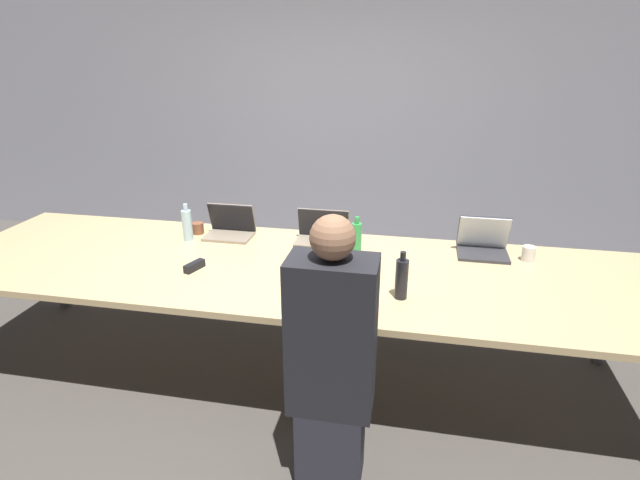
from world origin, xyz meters
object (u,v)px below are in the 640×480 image
(laptop_far_midleft, at_px, (230,227))
(bottle_near_midright, at_px, (402,278))
(cup_far_right, at_px, (529,254))
(stapler, at_px, (194,266))
(cup_far_midleft, at_px, (198,228))
(cup_near_midright, at_px, (300,292))
(laptop_far_right, at_px, (483,243))
(laptop_far_center, at_px, (322,233))
(person_near_midright, at_px, (331,364))
(laptop_near_midright, at_px, (344,296))
(bottle_far_center, at_px, (357,238))
(bottle_far_midleft, at_px, (187,225))

(laptop_far_midleft, xyz_separation_m, bottle_near_midright, (1.27, -0.73, 0.05))
(cup_far_right, height_order, stapler, cup_far_right)
(cup_far_midleft, distance_m, stapler, 0.66)
(cup_near_midright, bearing_deg, laptop_far_right, 39.81)
(laptop_far_center, height_order, cup_near_midright, laptop_far_center)
(person_near_midright, bearing_deg, stapler, -34.99)
(cup_far_midleft, distance_m, laptop_near_midright, 1.53)
(cup_far_right, height_order, cup_far_midleft, cup_far_right)
(bottle_near_midright, bearing_deg, person_near_midright, -117.06)
(bottle_far_center, xyz_separation_m, bottle_far_midleft, (-1.21, 0.01, 0.01))
(laptop_far_center, relative_size, cup_far_right, 3.72)
(cup_far_right, relative_size, stapler, 0.63)
(bottle_far_midleft, relative_size, bottle_near_midright, 0.98)
(laptop_far_midleft, bearing_deg, laptop_near_midright, -42.76)
(laptop_far_center, relative_size, laptop_near_midright, 1.07)
(cup_far_midleft, distance_m, cup_near_midright, 1.31)
(bottle_far_center, bearing_deg, stapler, -154.39)
(cup_near_midright, distance_m, stapler, 0.78)
(laptop_far_right, xyz_separation_m, stapler, (-1.79, -0.62, -0.05))
(cup_far_right, bearing_deg, bottle_far_center, -175.30)
(laptop_far_midleft, bearing_deg, laptop_far_right, 0.37)
(bottle_far_center, bearing_deg, cup_far_midleft, 172.85)
(laptop_far_center, relative_size, bottle_near_midright, 1.33)
(laptop_near_midright, bearing_deg, laptop_far_center, -72.14)
(laptop_near_midright, bearing_deg, bottle_far_midleft, -31.58)
(cup_far_midleft, xyz_separation_m, cup_near_midright, (0.98, -0.86, 0.00))
(laptop_far_center, distance_m, cup_far_midleft, 0.93)
(laptop_far_midleft, xyz_separation_m, stapler, (-0.01, -0.61, -0.04))
(stapler, bearing_deg, cup_near_midright, -0.18)
(cup_near_midright, relative_size, bottle_near_midright, 0.34)
(laptop_far_midleft, distance_m, stapler, 0.61)
(laptop_far_midleft, relative_size, cup_near_midright, 3.63)
(bottle_near_midright, bearing_deg, cup_near_midright, -166.47)
(bottle_far_center, distance_m, laptop_far_right, 0.85)
(cup_near_midright, relative_size, stapler, 0.61)
(laptop_far_midleft, bearing_deg, bottle_near_midright, -30.06)
(cup_far_midleft, distance_m, bottle_near_midright, 1.69)
(cup_far_midleft, height_order, bottle_near_midright, bottle_near_midright)
(bottle_far_center, distance_m, bottle_near_midright, 0.67)
(laptop_far_right, distance_m, person_near_midright, 1.54)
(laptop_far_center, bearing_deg, bottle_far_center, -32.57)
(laptop_far_center, distance_m, laptop_near_midright, 0.97)
(laptop_near_midright, bearing_deg, laptop_far_midleft, -42.76)
(bottle_far_midleft, height_order, cup_near_midright, bottle_far_midleft)
(person_near_midright, bearing_deg, bottle_near_midright, -117.06)
(person_near_midright, xyz_separation_m, cup_near_midright, (-0.25, 0.44, 0.13))
(laptop_near_midright, relative_size, person_near_midright, 0.24)
(bottle_far_midleft, bearing_deg, laptop_far_midleft, 27.56)
(person_near_midright, distance_m, stapler, 1.21)
(bottle_far_center, relative_size, bottle_far_midleft, 0.96)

